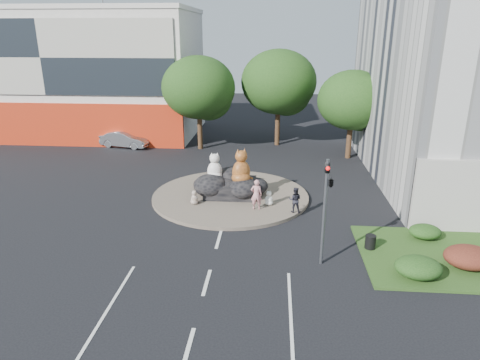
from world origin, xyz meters
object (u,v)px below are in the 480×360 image
object	(u,v)px
cat_white	(215,166)
parked_car	(125,139)
kitten_calico	(194,197)
litter_bin	(370,242)
pedestrian_pink	(256,194)
cat_tabby	(241,166)
kitten_white	(269,198)
pedestrian_dark	(295,200)

from	to	relation	value
cat_white	parked_car	xyz separation A→B (m)	(-9.99, 11.79, -1.26)
kitten_calico	litter_bin	size ratio (longest dim) A/B	1.30
pedestrian_pink	litter_bin	xyz separation A→B (m)	(5.74, -4.25, -0.66)
cat_tabby	cat_white	bearing A→B (deg)	139.41
kitten_white	parked_car	size ratio (longest dim) A/B	0.20
cat_white	litter_bin	bearing A→B (deg)	-46.06
pedestrian_dark	cat_tabby	bearing A→B (deg)	-28.71
cat_white	kitten_calico	world-z (taller)	cat_white
cat_white	litter_bin	xyz separation A→B (m)	(8.52, -6.71, -1.55)
kitten_calico	litter_bin	distance (m)	10.65
litter_bin	cat_tabby	bearing A→B (deg)	137.16
cat_white	kitten_white	world-z (taller)	cat_white
parked_car	litter_bin	distance (m)	26.17
cat_tabby	litter_bin	distance (m)	9.42
kitten_calico	pedestrian_dark	bearing A→B (deg)	26.54
kitten_calico	kitten_white	xyz separation A→B (m)	(4.51, 0.21, 0.01)
cat_white	kitten_calico	xyz separation A→B (m)	(-1.00, -1.94, -1.37)
cat_white	pedestrian_dark	size ratio (longest dim) A/B	1.21
cat_white	litter_bin	distance (m)	10.95
pedestrian_pink	kitten_white	bearing A→B (deg)	-138.57
cat_white	kitten_white	size ratio (longest dim) A/B	2.00
cat_tabby	parked_car	distance (m)	16.98
kitten_white	litter_bin	bearing A→B (deg)	-61.90
cat_tabby	pedestrian_dark	size ratio (longest dim) A/B	1.46
cat_white	parked_car	bearing A→B (deg)	122.44
kitten_calico	parked_car	bearing A→B (deg)	157.00
kitten_white	cat_tabby	bearing A→B (deg)	126.21
litter_bin	pedestrian_pink	bearing A→B (deg)	143.46
cat_white	pedestrian_pink	distance (m)	3.81
kitten_calico	pedestrian_pink	size ratio (longest dim) A/B	0.48
cat_tabby	pedestrian_dark	xyz separation A→B (m)	(3.29, -2.30, -1.25)
pedestrian_pink	cat_tabby	bearing A→B (deg)	-66.16
cat_white	kitten_calico	bearing A→B (deg)	-125.17
cat_tabby	litter_bin	bearing A→B (deg)	-70.11
litter_bin	cat_white	bearing A→B (deg)	141.79
cat_white	cat_tabby	world-z (taller)	cat_tabby
kitten_white	pedestrian_pink	xyz separation A→B (m)	(-0.73, -0.72, 0.46)
kitten_calico	parked_car	xyz separation A→B (m)	(-8.99, 13.73, 0.11)
cat_tabby	pedestrian_pink	xyz separation A→B (m)	(1.05, -2.04, -1.09)
cat_tabby	kitten_calico	bearing A→B (deg)	-177.95
cat_tabby	parked_car	size ratio (longest dim) A/B	0.48
cat_white	parked_car	distance (m)	15.51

